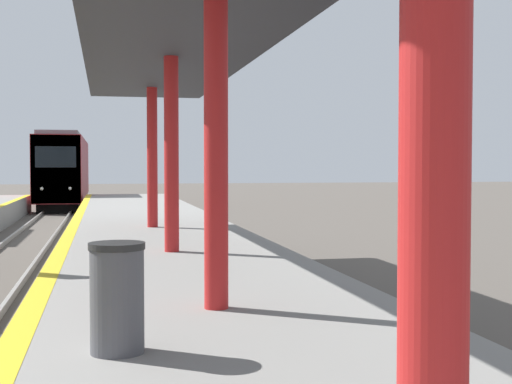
{
  "coord_description": "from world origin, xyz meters",
  "views": [
    {
      "loc": [
        2.49,
        -1.43,
        2.62
      ],
      "look_at": [
        7.41,
        21.61,
        1.73
      ],
      "focal_mm": 50.0,
      "sensor_mm": 36.0,
      "label": 1
    }
  ],
  "objects": [
    {
      "name": "station_canopy",
      "position": [
        3.75,
        9.45,
        4.64
      ],
      "size": [
        3.27,
        22.18,
        3.93
      ],
      "color": "red",
      "rests_on": "platform_right"
    },
    {
      "name": "train",
      "position": [
        0.0,
        46.14,
        2.28
      ],
      "size": [
        2.6,
        17.71,
        4.49
      ],
      "color": "black",
      "rests_on": "ground"
    },
    {
      "name": "trash_bin",
      "position": [
        2.59,
        4.93,
        1.45
      ],
      "size": [
        0.5,
        0.5,
        0.98
      ],
      "color": "#4C4C51",
      "rests_on": "platform_right"
    }
  ]
}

